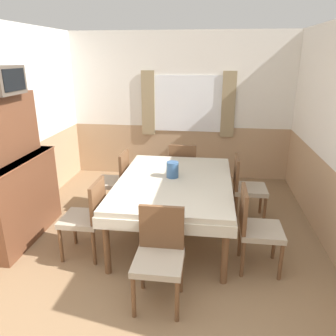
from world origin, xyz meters
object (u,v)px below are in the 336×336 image
Objects in this scene: chair_head_window at (183,168)px; chair_head_near at (159,253)px; sideboard at (13,181)px; vase at (173,170)px; dining_table at (175,187)px; chair_right_near at (255,226)px; chair_right_far at (245,185)px; tv at (2,80)px; chair_left_near at (87,215)px; chair_left_far at (116,179)px.

chair_head_near is at bearing -90.00° from chair_head_window.
sideboard is 8.95× the size of vase.
chair_right_near reaches higher than dining_table.
chair_right_far is at bearing 17.19° from sideboard.
chair_head_window is at bearing -152.52° from chair_right_near.
chair_head_window is (-0.92, 0.63, 0.00)m from chair_right_far.
chair_head_near reaches higher than dining_table.
dining_table is 3.97× the size of tv.
chair_left_near is (-0.92, -0.57, -0.15)m from dining_table.
chair_right_far is 1.00× the size of chair_head_near.
chair_right_near is at bearing 0.00° from chair_right_far.
chair_head_near is at bearing -88.36° from vase.
chair_left_near is 1.75m from tv.
tv is (0.05, 0.03, 1.18)m from sideboard.
chair_right_far is 1.00× the size of chair_head_window.
chair_right_near is at bearing -5.96° from tv.
chair_head_near is at bearing -124.38° from chair_left_near.
chair_head_window is 1.16m from vase.
vase is at bearing -53.16° from chair_left_near.
chair_head_window and chair_right_near have the same top height.
chair_right_far is at bearing -58.23° from chair_left_near.
chair_left_far is 1.92m from tv.
sideboard is 1.18m from tv.
dining_table is 1.09m from chair_right_far.
tv reaches higher than chair_head_near.
sideboard is (-2.84, -0.88, 0.25)m from chair_right_far.
chair_head_near is 0.51× the size of sideboard.
sideboard is (-1.92, -0.31, 0.10)m from dining_table.
chair_left_far is (-0.92, 0.57, -0.15)m from dining_table.
dining_table is 0.22m from vase.
chair_left_near is 0.51× the size of sideboard.
dining_table is at bearing -121.77° from chair_right_near.
chair_left_far and chair_right_far have the same top height.
chair_right_far is 1.99m from chair_head_near.
dining_table is 1.21m from chair_head_window.
sideboard is at bearing -144.20° from tv.
vase is at bearing -91.92° from chair_head_window.
chair_right_far is 1.00× the size of chair_right_near.
chair_head_window is 4.56× the size of vase.
chair_right_far and chair_head_near have the same top height.
chair_head_near is (-0.00, -1.20, -0.15)m from dining_table.
vase reaches higher than chair_head_near.
vase reaches higher than chair_head_window.
tv is at bearing 35.80° from sideboard.
chair_right_near is 1.21m from vase.
chair_left_far is 0.51× the size of sideboard.
sideboard is at bearing -72.81° from chair_right_far.
chair_head_window is 1.00× the size of chair_head_near.
chair_head_window is 1.84× the size of tv.
chair_left_far is 1.14m from chair_left_near.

